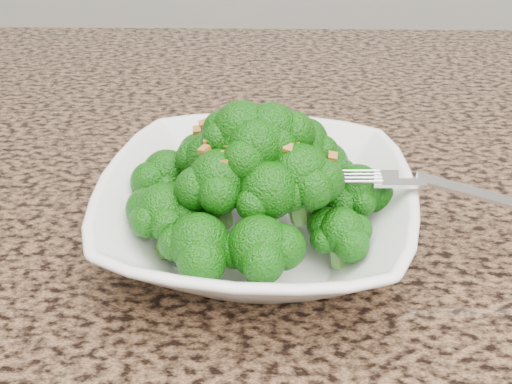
# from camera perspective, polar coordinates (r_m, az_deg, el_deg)

# --- Properties ---
(granite_counter) EXTENTS (1.64, 1.04, 0.03)m
(granite_counter) POSITION_cam_1_polar(r_m,az_deg,el_deg) (0.54, 8.66, -5.37)
(granite_counter) COLOR brown
(granite_counter) RESTS_ON cabinet
(bowl) EXTENTS (0.26, 0.26, 0.06)m
(bowl) POSITION_cam_1_polar(r_m,az_deg,el_deg) (0.50, -0.00, -1.98)
(bowl) COLOR white
(bowl) RESTS_ON granite_counter
(broccoli_pile) EXTENTS (0.21, 0.21, 0.08)m
(broccoli_pile) POSITION_cam_1_polar(r_m,az_deg,el_deg) (0.46, 0.00, 4.99)
(broccoli_pile) COLOR #125F0A
(broccoli_pile) RESTS_ON bowl
(garlic_topping) EXTENTS (0.13, 0.13, 0.01)m
(garlic_topping) POSITION_cam_1_polar(r_m,az_deg,el_deg) (0.44, 0.00, 9.74)
(garlic_topping) COLOR #B2732B
(garlic_topping) RESTS_ON broccoli_pile
(fork) EXTENTS (0.18, 0.05, 0.01)m
(fork) POSITION_cam_1_polar(r_m,az_deg,el_deg) (0.48, 14.09, 0.71)
(fork) COLOR silver
(fork) RESTS_ON bowl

